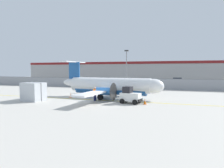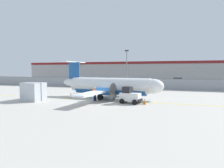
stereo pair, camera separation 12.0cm
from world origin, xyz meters
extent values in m
plane|color=#BCB7AD|center=(0.00, 0.00, 0.00)|extent=(140.00, 140.00, 0.00)
cube|color=yellow|center=(0.00, 2.00, 0.00)|extent=(84.00, 0.20, 0.01)
cube|color=gray|center=(0.00, 18.00, 1.00)|extent=(98.00, 0.04, 2.00)
cylinder|color=slate|center=(0.00, 18.00, 2.05)|extent=(98.00, 0.10, 0.10)
cube|color=#38383A|center=(0.00, 29.50, 0.06)|extent=(98.00, 17.00, 0.12)
cube|color=#BCB7B2|center=(0.00, 48.00, 3.25)|extent=(91.00, 8.00, 6.50)
cube|color=maroon|center=(0.00, 44.00, 6.10)|extent=(91.00, 0.20, 0.80)
cylinder|color=white|center=(0.47, 4.19, 1.75)|extent=(11.14, 2.85, 1.90)
ellipsoid|color=white|center=(6.24, 3.69, 1.75)|extent=(2.69, 2.02, 1.80)
ellipsoid|color=white|center=(-5.30, 4.70, 1.95)|extent=(3.19, 1.31, 1.05)
cylinder|color=#1E5193|center=(0.47, 4.19, 1.23)|extent=(9.98, 2.34, 1.48)
cube|color=white|center=(0.57, 4.18, 1.18)|extent=(2.98, 16.08, 0.18)
cylinder|color=#1E5193|center=(0.99, 6.76, 1.18)|extent=(2.27, 1.09, 0.90)
cone|color=black|center=(2.14, 6.66, 1.18)|extent=(0.49, 0.48, 0.44)
cylinder|color=#262626|center=(2.29, 6.64, 1.18)|extent=(0.22, 2.10, 2.10)
cylinder|color=#1E5193|center=(0.54, 1.58, 1.18)|extent=(2.27, 1.09, 0.90)
cone|color=black|center=(1.69, 1.48, 1.18)|extent=(0.49, 0.48, 0.44)
cylinder|color=#262626|center=(1.84, 1.46, 1.18)|extent=(0.22, 2.10, 2.10)
cube|color=#1E5193|center=(-5.02, 4.67, 3.30)|extent=(1.71, 0.33, 3.10)
cube|color=white|center=(-5.16, 4.68, 4.85)|extent=(1.51, 4.88, 0.14)
cylinder|color=#59595B|center=(4.34, 3.86, 0.79)|extent=(0.15, 0.15, 0.97)
cylinder|color=black|center=(4.34, 3.86, 0.30)|extent=(0.62, 0.27, 0.60)
cylinder|color=#59595B|center=(0.36, 6.42, 0.83)|extent=(0.15, 0.15, 0.90)
cylinder|color=black|center=(0.36, 6.42, 0.38)|extent=(0.78, 0.29, 0.76)
cylinder|color=#59595B|center=(-0.02, 2.02, 0.83)|extent=(0.15, 0.15, 0.90)
cylinder|color=black|center=(-0.02, 2.02, 0.38)|extent=(0.78, 0.29, 0.76)
cube|color=silver|center=(4.05, 0.80, 0.73)|extent=(2.36, 1.49, 0.90)
cube|color=black|center=(3.71, 0.87, 1.53)|extent=(1.07, 1.15, 0.70)
cube|color=black|center=(5.18, 0.59, 0.43)|extent=(0.36, 1.11, 0.30)
cylinder|color=black|center=(4.90, 1.26, 0.28)|extent=(0.58, 0.28, 0.56)
cylinder|color=black|center=(4.68, 0.08, 0.28)|extent=(0.58, 0.28, 0.56)
cylinder|color=black|center=(3.42, 1.53, 0.28)|extent=(0.58, 0.28, 0.56)
cylinder|color=black|center=(3.20, 0.35, 0.28)|extent=(0.58, 0.28, 0.56)
cylinder|color=#191E4C|center=(-0.49, 1.24, 0.42)|extent=(0.22, 0.22, 0.85)
cylinder|color=#191E4C|center=(-0.40, 1.42, 0.42)|extent=(0.22, 0.22, 0.85)
cylinder|color=orange|center=(-0.44, 1.33, 1.15)|extent=(0.46, 0.46, 0.60)
cylinder|color=orange|center=(-0.54, 1.13, 1.18)|extent=(0.13, 0.13, 0.55)
cylinder|color=orange|center=(-0.34, 1.53, 1.18)|extent=(0.13, 0.13, 0.55)
sphere|color=tan|center=(-0.44, 1.33, 1.59)|extent=(0.22, 0.22, 0.22)
cube|color=#B7BCC1|center=(-7.57, -0.84, 1.10)|extent=(2.62, 2.27, 2.20)
cube|color=#333338|center=(-7.57, -0.84, 1.10)|extent=(2.43, 0.37, 2.20)
cube|color=orange|center=(5.66, 0.74, 0.02)|extent=(0.36, 0.36, 0.04)
cone|color=orange|center=(5.66, 0.74, 0.34)|extent=(0.28, 0.28, 0.60)
cylinder|color=white|center=(5.66, 0.74, 0.42)|extent=(0.17, 0.17, 0.08)
cube|color=orange|center=(-4.73, 3.08, 0.02)|extent=(0.36, 0.36, 0.04)
cone|color=orange|center=(-4.73, 3.08, 0.34)|extent=(0.28, 0.28, 0.60)
cylinder|color=white|center=(-4.73, 3.08, 0.42)|extent=(0.17, 0.17, 0.08)
cube|color=slate|center=(-14.36, 30.34, 0.74)|extent=(4.21, 1.73, 0.80)
cube|color=#262D38|center=(-14.51, 30.34, 1.42)|extent=(2.21, 1.58, 0.56)
cylinder|color=black|center=(-12.96, 31.23, 0.42)|extent=(0.60, 0.20, 0.60)
cylinder|color=black|center=(-12.97, 29.43, 0.42)|extent=(0.60, 0.20, 0.60)
cylinder|color=black|center=(-15.76, 31.25, 0.42)|extent=(0.60, 0.20, 0.60)
cylinder|color=black|center=(-15.77, 29.45, 0.42)|extent=(0.60, 0.20, 0.60)
cube|color=slate|center=(-9.59, 29.64, 0.74)|extent=(4.39, 2.26, 0.80)
cube|color=#262D38|center=(-9.44, 29.62, 1.42)|extent=(2.39, 1.85, 0.56)
cylinder|color=black|center=(-11.10, 28.94, 0.42)|extent=(0.62, 0.28, 0.60)
cylinder|color=black|center=(-10.85, 30.72, 0.42)|extent=(0.62, 0.28, 0.60)
cylinder|color=black|center=(-8.33, 28.55, 0.42)|extent=(0.62, 0.28, 0.60)
cylinder|color=black|center=(-8.08, 30.34, 0.42)|extent=(0.62, 0.28, 0.60)
cube|color=slate|center=(-3.31, 28.38, 0.74)|extent=(4.38, 2.20, 0.80)
cube|color=#262D38|center=(-3.17, 28.36, 1.42)|extent=(2.37, 1.82, 0.56)
cylinder|color=black|center=(-4.81, 27.66, 0.42)|extent=(0.62, 0.27, 0.60)
cylinder|color=black|center=(-4.59, 29.44, 0.42)|extent=(0.62, 0.27, 0.60)
cylinder|color=black|center=(-2.04, 27.31, 0.42)|extent=(0.62, 0.27, 0.60)
cylinder|color=black|center=(-1.81, 29.10, 0.42)|extent=(0.62, 0.27, 0.60)
cube|color=#B28C19|center=(2.15, 25.21, 0.74)|extent=(4.30, 1.97, 0.80)
cube|color=#262D38|center=(2.30, 25.20, 1.42)|extent=(2.30, 1.70, 0.56)
cylinder|color=black|center=(0.69, 24.40, 0.42)|extent=(0.61, 0.24, 0.60)
cylinder|color=black|center=(0.81, 26.20, 0.42)|extent=(0.61, 0.24, 0.60)
cylinder|color=black|center=(3.49, 24.22, 0.42)|extent=(0.61, 0.24, 0.60)
cylinder|color=black|center=(3.60, 26.02, 0.42)|extent=(0.61, 0.24, 0.60)
cube|color=#19662D|center=(8.95, 34.68, 0.74)|extent=(4.27, 1.89, 0.80)
cube|color=#262D38|center=(9.10, 34.69, 1.42)|extent=(2.27, 1.66, 0.56)
cylinder|color=black|center=(7.59, 33.72, 0.42)|extent=(0.61, 0.23, 0.60)
cylinder|color=black|center=(7.51, 35.51, 0.42)|extent=(0.61, 0.23, 0.60)
cylinder|color=black|center=(10.39, 33.85, 0.42)|extent=(0.61, 0.23, 0.60)
cylinder|color=black|center=(10.30, 35.64, 0.42)|extent=(0.61, 0.23, 0.60)
cube|color=navy|center=(14.21, 26.10, 0.74)|extent=(4.23, 1.78, 0.80)
cube|color=#262D38|center=(14.36, 26.10, 1.42)|extent=(2.23, 1.60, 0.56)
cylinder|color=black|center=(12.80, 25.23, 0.42)|extent=(0.60, 0.21, 0.60)
cylinder|color=black|center=(12.83, 27.03, 0.42)|extent=(0.60, 0.21, 0.60)
cylinder|color=black|center=(15.60, 25.18, 0.42)|extent=(0.60, 0.21, 0.60)
cylinder|color=black|center=(15.63, 26.98, 0.42)|extent=(0.60, 0.21, 0.60)
cylinder|color=slate|center=(0.33, 14.07, 3.50)|extent=(0.16, 0.16, 7.00)
cube|color=#333333|center=(0.33, 14.07, 7.15)|extent=(0.70, 0.30, 0.24)
camera|label=1|loc=(8.84, -20.77, 3.73)|focal=32.00mm
camera|label=2|loc=(8.96, -20.73, 3.73)|focal=32.00mm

